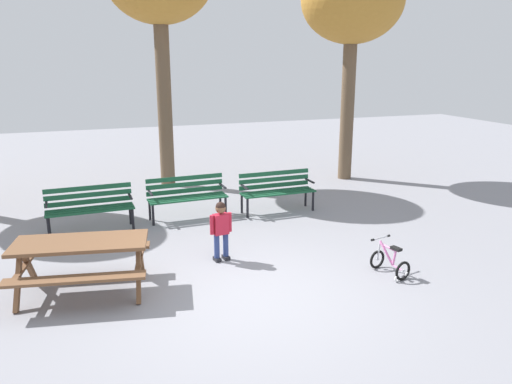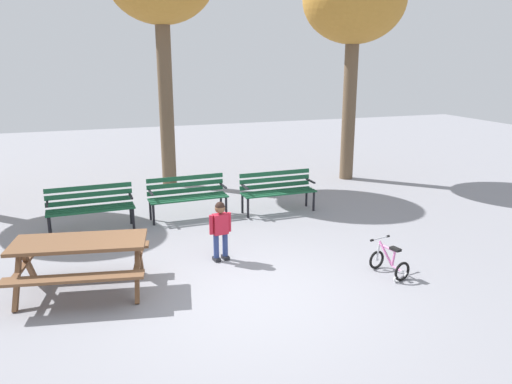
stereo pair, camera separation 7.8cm
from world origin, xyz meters
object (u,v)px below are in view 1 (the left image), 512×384
Objects in this scene: park_bench_right at (276,188)px; park_bench_left at (187,194)px; picnic_table at (81,253)px; child_standing at (221,227)px; kids_bicycle at (390,262)px; park_bench_far_left at (90,205)px.

park_bench_left is at bearing 174.13° from park_bench_right.
park_bench_right reaches higher than picnic_table.
child_standing reaches higher than park_bench_right.
kids_bicycle is at bearing -31.60° from child_standing.
picnic_table is at bearing -94.10° from park_bench_far_left.
park_bench_far_left is 2.64× the size of kids_bicycle.
park_bench_far_left is 5.57m from kids_bicycle.
child_standing is at bearing 148.40° from kids_bicycle.
park_bench_far_left is (0.19, 2.70, -0.08)m from picnic_table.
park_bench_left is at bearing 91.11° from child_standing.
park_bench_far_left is at bearing -174.58° from park_bench_left.
picnic_table is 1.25× the size of park_bench_left.
park_bench_left is (2.09, 2.88, -0.08)m from picnic_table.
park_bench_far_left and park_bench_left have the same top height.
park_bench_left is 1.91m from park_bench_right.
child_standing is (0.05, -2.42, 0.07)m from park_bench_left.
park_bench_right is 1.62× the size of child_standing.
park_bench_far_left is 3.80m from park_bench_right.
park_bench_far_left is 2.96m from child_standing.
park_bench_right is 2.63× the size of kids_bicycle.
picnic_table is 4.52m from kids_bicycle.
park_bench_far_left reaches higher than picnic_table.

